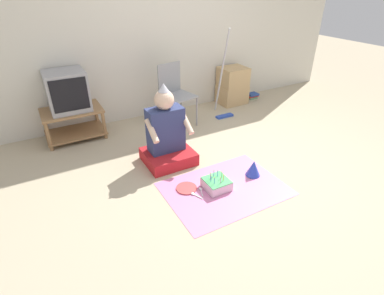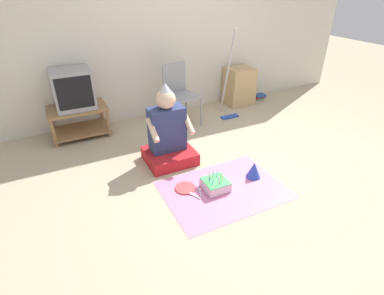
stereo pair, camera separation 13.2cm
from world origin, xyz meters
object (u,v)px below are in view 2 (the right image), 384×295
Objects in this scene: cardboard_box_stack at (239,86)px; party_hat_blue at (254,170)px; birthday_cake at (215,184)px; paper_plate at (185,188)px; folding_chair at (179,90)px; book_pile at (259,97)px; person_seated at (168,136)px; tv at (73,89)px; dust_mop at (228,92)px.

cardboard_box_stack is 3.44× the size of party_hat_blue.
birthday_cake reaches higher than paper_plate.
folding_chair reaches higher than cardboard_box_stack.
book_pile is at bearing 43.41° from birthday_cake.
birthday_cake is (-1.55, -1.90, -0.24)m from cardboard_box_stack.
book_pile is 2.68m from birthday_cake.
folding_chair is at bearing 58.92° from person_seated.
cardboard_box_stack is at bearing 13.07° from folding_chair.
tv reaches higher than folding_chair.
cardboard_box_stack is 2.46m from birthday_cake.
folding_chair is 1.43× the size of cardboard_box_stack.
dust_mop reaches higher than folding_chair.
person_seated is 0.80m from birthday_cake.
folding_chair reaches higher than birthday_cake.
tv is 0.57× the size of folding_chair.
birthday_cake reaches higher than book_pile.
party_hat_blue is (1.52, -1.87, -0.56)m from tv.
party_hat_blue is at bearing -46.90° from person_seated.
folding_chair is 1.27m from cardboard_box_stack.
birthday_cake is at bearing -27.04° from paper_plate.
birthday_cake is (-1.10, -1.53, -0.33)m from dust_mop.
folding_chair is (1.36, -0.26, -0.14)m from tv.
tv is 2.80× the size of party_hat_blue.
folding_chair reaches higher than paper_plate.
person_seated is at bearing 105.81° from birthday_cake.
book_pile is 2.44m from person_seated.
party_hat_blue is at bearing -84.60° from folding_chair.
party_hat_blue is at bearing -112.12° from dust_mop.
birthday_cake is 0.48m from party_hat_blue.
birthday_cake is at bearing -136.59° from book_pile.
tv is 2.04× the size of birthday_cake.
party_hat_blue is (0.48, 0.00, 0.04)m from birthday_cake.
dust_mop reaches higher than book_pile.
book_pile is at bearing 51.37° from party_hat_blue.
tv is at bearing 170.88° from dust_mop.
paper_plate is (0.77, -1.74, -0.64)m from tv.
person_seated reaches higher than cardboard_box_stack.
party_hat_blue is (-0.62, -1.53, -0.29)m from dust_mop.
tv is at bearing 126.01° from person_seated.
book_pile is (0.40, -0.06, -0.24)m from cardboard_box_stack.
dust_mop is at bearing 31.44° from person_seated.
tv is 2.41× the size of book_pile.
birthday_cake is (1.04, -1.88, -0.59)m from tv.
dust_mop reaches higher than party_hat_blue.
folding_chair is 1.70m from book_pile.
book_pile is 2.36m from party_hat_blue.
folding_chair is 0.67× the size of dust_mop.
dust_mop is 1.92m from birthday_cake.
cardboard_box_stack is at bearing 0.53° from tv.
cardboard_box_stack reaches higher than book_pile.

